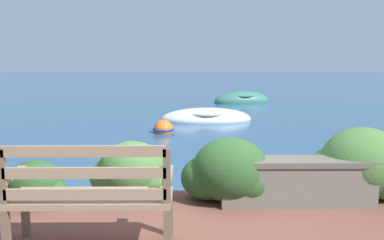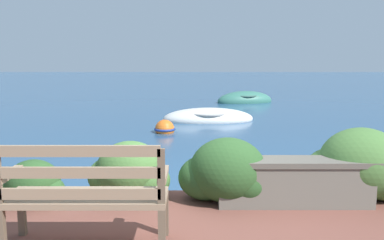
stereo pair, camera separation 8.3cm
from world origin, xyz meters
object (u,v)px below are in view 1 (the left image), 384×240
Objects in this scene: rowboat_nearest at (206,119)px; mooring_buoy at (163,129)px; park_bench at (90,194)px; rowboat_mid at (242,101)px.

rowboat_nearest is 2.16m from mooring_buoy.
rowboat_nearest is (1.35, 8.47, -0.65)m from park_bench.
mooring_buoy is at bearing -128.36° from rowboat_mid.
mooring_buoy is (0.24, 6.61, -0.62)m from park_bench.
park_bench reaches higher than rowboat_mid.
park_bench is 2.70× the size of mooring_buoy.
park_bench is 0.53× the size of rowboat_nearest.
rowboat_nearest is at bearing 84.10° from park_bench.
mooring_buoy is (-2.70, -6.40, 0.01)m from rowboat_mid.
rowboat_mid is at bearing 80.41° from park_bench.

